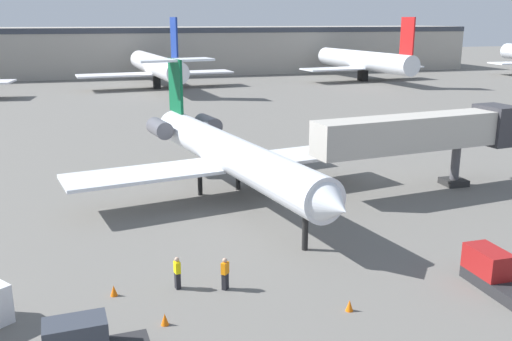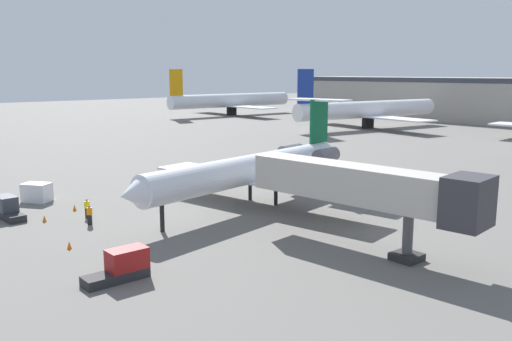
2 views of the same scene
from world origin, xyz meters
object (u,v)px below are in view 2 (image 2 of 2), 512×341
Objects in this scene: regional_jet at (255,168)px; jet_bridge at (373,188)px; traffic_cone_far at (75,208)px; parked_airliner_west_end at (231,101)px; parked_airliner_west_mid at (368,110)px; baggage_tug_lead at (122,266)px; cargo_container_uld at (37,192)px; baggage_tug_trailing at (8,209)px; ground_crew_marshaller at (87,208)px; traffic_cone_mid at (69,245)px; ground_crew_loader at (90,215)px; traffic_cone_near at (44,219)px.

regional_jet reaches higher than jet_bridge.
traffic_cone_far is (-24.66, -11.73, -4.33)m from jet_bridge.
parked_airliner_west_end reaches higher than parked_airliner_west_mid.
parked_airliner_west_mid is at bearing 120.16° from baggage_tug_lead.
cargo_container_uld is at bearing 173.43° from baggage_tug_lead.
parked_airliner_west_end is (-79.31, 84.39, 3.41)m from baggage_tug_trailing.
parked_airliner_west_end is at bearing 136.63° from ground_crew_marshaller.
jet_bridge reaches higher than baggage_tug_trailing.
jet_bridge is 33.43m from cargo_container_uld.
regional_jet is 53.66× the size of traffic_cone_mid.
jet_bridge is at bearing 23.33° from cargo_container_uld.
traffic_cone_mid is 123.54m from parked_airliner_west_end.
parked_airliner_west_mid is at bearing 110.87° from traffic_cone_far.
ground_crew_marshaller is 86.31m from parked_airliner_west_mid.
regional_jet is 22.26m from baggage_tug_trailing.
baggage_tug_lead is 129.26m from parked_airliner_west_end.
ground_crew_marshaller is at bearing 164.76° from baggage_tug_lead.
traffic_cone_mid is at bearing -64.11° from parked_airliner_west_mid.
ground_crew_marshaller is 0.04× the size of parked_airliner_west_mid.
parked_airliner_west_end is at bearing 132.89° from cargo_container_uld.
ground_crew_loader is at bearing -18.14° from ground_crew_marshaller.
ground_crew_loader is 0.42× the size of baggage_tug_lead.
traffic_cone_near is at bearing 172.66° from traffic_cone_mid.
parked_airliner_west_end is at bearing 133.22° from baggage_tug_trailing.
parked_airliner_west_end reaches higher than regional_jet.
traffic_cone_far is at bearing 121.06° from traffic_cone_near.
regional_jet is at bearing -59.04° from parked_airliner_west_mid.
baggage_tug_lead is 96.82m from parked_airliner_west_mid.
parked_airliner_west_mid reaches higher than jet_bridge.
baggage_tug_trailing is at bearing -176.46° from baggage_tug_lead.
ground_crew_marshaller is 15.77m from baggage_tug_lead.
parked_airliner_west_mid is (-54.95, 67.72, -0.43)m from jet_bridge.
traffic_cone_far is at bearing 77.20° from baggage_tug_trailing.
cargo_container_uld reaches higher than traffic_cone_near.
ground_crew_marshaller is 1.00× the size of ground_crew_loader.
cargo_container_uld is 5.55× the size of traffic_cone_mid.
ground_crew_loader is 0.04× the size of parked_airliner_west_mid.
baggage_tug_trailing is at bearing -102.80° from traffic_cone_far.
ground_crew_marshaller is at bearing 8.63° from cargo_container_uld.
jet_bridge reaches higher than ground_crew_marshaller.
jet_bridge is 32.76× the size of traffic_cone_near.
parked_airliner_west_end is (-98.87, 83.18, 3.41)m from baggage_tug_lead.
traffic_cone_near is at bearing -44.93° from parked_airliner_west_end.
traffic_cone_far is at bearing -44.43° from parked_airliner_west_end.
traffic_cone_far is (1.23, 5.42, -0.56)m from baggage_tug_trailing.
traffic_cone_near is at bearing -110.92° from regional_jet.
traffic_cone_near is 8.46m from traffic_cone_mid.
parked_airliner_west_end reaches higher than baggage_tug_lead.
parked_airliner_west_mid is (50.25, 0.48, -0.08)m from parked_airliner_west_end.
traffic_cone_mid is at bearing -131.21° from jet_bridge.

